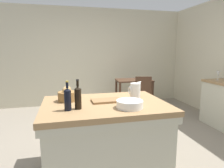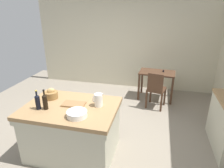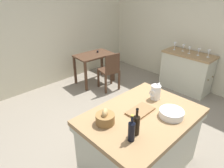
{
  "view_description": "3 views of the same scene",
  "coord_description": "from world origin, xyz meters",
  "px_view_note": "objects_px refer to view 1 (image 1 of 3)",
  "views": [
    {
      "loc": [
        -0.74,
        -2.8,
        1.49
      ],
      "look_at": [
        0.02,
        0.32,
        0.93
      ],
      "focal_mm": 31.17,
      "sensor_mm": 36.0,
      "label": 1
    },
    {
      "loc": [
        0.96,
        -3.08,
        2.31
      ],
      "look_at": [
        0.14,
        0.32,
        0.92
      ],
      "focal_mm": 31.29,
      "sensor_mm": 36.0,
      "label": 2
    },
    {
      "loc": [
        -1.94,
        -1.81,
        2.3
      ],
      "look_at": [
        0.05,
        0.26,
        0.84
      ],
      "focal_mm": 32.29,
      "sensor_mm": 36.0,
      "label": 3
    }
  ],
  "objects_px": {
    "wooden_chair": "(142,94)",
    "pitcher": "(135,91)",
    "cutting_board": "(106,101)",
    "wine_glass_far_right": "(218,74)",
    "writing_desk": "(134,84)",
    "wine_bottle_amber": "(68,99)",
    "wash_bowl": "(130,104)",
    "island_table": "(105,135)",
    "bread_basket": "(67,96)",
    "wine_bottle_dark": "(78,97)"
  },
  "relations": [
    {
      "from": "pitcher",
      "to": "wine_bottle_amber",
      "type": "xyz_separation_m",
      "value": [
        -0.85,
        -0.31,
        0.02
      ]
    },
    {
      "from": "wooden_chair",
      "to": "wash_bowl",
      "type": "height_order",
      "value": "wash_bowl"
    },
    {
      "from": "island_table",
      "to": "cutting_board",
      "type": "height_order",
      "value": "cutting_board"
    },
    {
      "from": "island_table",
      "to": "writing_desk",
      "type": "xyz_separation_m",
      "value": [
        1.27,
        2.48,
        0.15
      ]
    },
    {
      "from": "writing_desk",
      "to": "pitcher",
      "type": "relative_size",
      "value": 3.88
    },
    {
      "from": "writing_desk",
      "to": "wash_bowl",
      "type": "xyz_separation_m",
      "value": [
        -1.05,
        -2.74,
        0.29
      ]
    },
    {
      "from": "cutting_board",
      "to": "wooden_chair",
      "type": "bearing_deg",
      "value": 56.36
    },
    {
      "from": "island_table",
      "to": "wine_glass_far_right",
      "type": "bearing_deg",
      "value": 22.9
    },
    {
      "from": "wine_bottle_amber",
      "to": "wine_glass_far_right",
      "type": "distance_m",
      "value": 3.23
    },
    {
      "from": "pitcher",
      "to": "wash_bowl",
      "type": "xyz_separation_m",
      "value": [
        -0.2,
        -0.37,
        -0.06
      ]
    },
    {
      "from": "island_table",
      "to": "wine_bottle_amber",
      "type": "distance_m",
      "value": 0.71
    },
    {
      "from": "wooden_chair",
      "to": "wine_glass_far_right",
      "type": "distance_m",
      "value": 1.61
    },
    {
      "from": "wooden_chair",
      "to": "wash_bowl",
      "type": "distance_m",
      "value": 2.46
    },
    {
      "from": "bread_basket",
      "to": "cutting_board",
      "type": "relative_size",
      "value": 0.62
    },
    {
      "from": "island_table",
      "to": "pitcher",
      "type": "height_order",
      "value": "pitcher"
    },
    {
      "from": "wine_bottle_amber",
      "to": "wine_glass_far_right",
      "type": "relative_size",
      "value": 1.72
    },
    {
      "from": "island_table",
      "to": "wooden_chair",
      "type": "bearing_deg",
      "value": 56.45
    },
    {
      "from": "wooden_chair",
      "to": "pitcher",
      "type": "xyz_separation_m",
      "value": [
        -0.85,
        -1.81,
        0.48
      ]
    },
    {
      "from": "writing_desk",
      "to": "cutting_board",
      "type": "bearing_deg",
      "value": -117.05
    },
    {
      "from": "writing_desk",
      "to": "wash_bowl",
      "type": "height_order",
      "value": "wash_bowl"
    },
    {
      "from": "writing_desk",
      "to": "wooden_chair",
      "type": "xyz_separation_m",
      "value": [
        0.0,
        -0.56,
        -0.13
      ]
    },
    {
      "from": "writing_desk",
      "to": "wooden_chair",
      "type": "bearing_deg",
      "value": -89.63
    },
    {
      "from": "wooden_chair",
      "to": "wine_glass_far_right",
      "type": "relative_size",
      "value": 5.07
    },
    {
      "from": "wash_bowl",
      "to": "bread_basket",
      "type": "xyz_separation_m",
      "value": [
        -0.65,
        0.45,
        0.03
      ]
    },
    {
      "from": "wash_bowl",
      "to": "writing_desk",
      "type": "bearing_deg",
      "value": 69.06
    },
    {
      "from": "writing_desk",
      "to": "wine_bottle_dark",
      "type": "height_order",
      "value": "wine_bottle_dark"
    },
    {
      "from": "writing_desk",
      "to": "wooden_chair",
      "type": "height_order",
      "value": "wooden_chair"
    },
    {
      "from": "island_table",
      "to": "bread_basket",
      "type": "height_order",
      "value": "bread_basket"
    },
    {
      "from": "pitcher",
      "to": "cutting_board",
      "type": "relative_size",
      "value": 0.69
    },
    {
      "from": "cutting_board",
      "to": "wine_glass_far_right",
      "type": "distance_m",
      "value": 2.71
    },
    {
      "from": "cutting_board",
      "to": "island_table",
      "type": "bearing_deg",
      "value": -120.19
    },
    {
      "from": "writing_desk",
      "to": "bread_basket",
      "type": "relative_size",
      "value": 4.34
    },
    {
      "from": "pitcher",
      "to": "wooden_chair",
      "type": "bearing_deg",
      "value": 64.76
    },
    {
      "from": "writing_desk",
      "to": "pitcher",
      "type": "bearing_deg",
      "value": -109.73
    },
    {
      "from": "writing_desk",
      "to": "wine_bottle_amber",
      "type": "xyz_separation_m",
      "value": [
        -1.7,
        -2.68,
        0.38
      ]
    },
    {
      "from": "writing_desk",
      "to": "cutting_board",
      "type": "height_order",
      "value": "cutting_board"
    },
    {
      "from": "wine_bottle_dark",
      "to": "wine_glass_far_right",
      "type": "distance_m",
      "value": 3.12
    },
    {
      "from": "pitcher",
      "to": "cutting_board",
      "type": "distance_m",
      "value": 0.41
    },
    {
      "from": "wash_bowl",
      "to": "island_table",
      "type": "bearing_deg",
      "value": 129.91
    },
    {
      "from": "writing_desk",
      "to": "cutting_board",
      "type": "distance_m",
      "value": 2.74
    },
    {
      "from": "wine_bottle_amber",
      "to": "wash_bowl",
      "type": "bearing_deg",
      "value": -5.64
    },
    {
      "from": "cutting_board",
      "to": "wine_glass_far_right",
      "type": "height_order",
      "value": "wine_glass_far_right"
    },
    {
      "from": "island_table",
      "to": "wash_bowl",
      "type": "distance_m",
      "value": 0.56
    },
    {
      "from": "wine_bottle_amber",
      "to": "pitcher",
      "type": "bearing_deg",
      "value": 20.05
    },
    {
      "from": "wine_bottle_amber",
      "to": "wine_glass_far_right",
      "type": "xyz_separation_m",
      "value": [
        2.96,
        1.27,
        0.02
      ]
    },
    {
      "from": "writing_desk",
      "to": "wash_bowl",
      "type": "bearing_deg",
      "value": -110.94
    },
    {
      "from": "wash_bowl",
      "to": "wine_glass_far_right",
      "type": "bearing_deg",
      "value": 29.95
    },
    {
      "from": "writing_desk",
      "to": "wine_bottle_amber",
      "type": "relative_size",
      "value": 3.05
    },
    {
      "from": "writing_desk",
      "to": "wooden_chair",
      "type": "relative_size",
      "value": 1.03
    },
    {
      "from": "island_table",
      "to": "wine_glass_far_right",
      "type": "distance_m",
      "value": 2.81
    }
  ]
}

